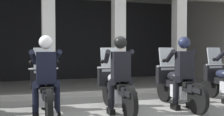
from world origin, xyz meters
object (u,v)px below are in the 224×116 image
Objects in this scene: motorcycle_right at (177,85)px; police_officer_center at (120,68)px; police_officer_right at (184,66)px; police_officer_left at (46,69)px; motorcycle_center at (116,87)px; motorcycle_left at (45,90)px.

police_officer_center is at bearing -167.43° from motorcycle_right.
motorcycle_right is at bearing 91.84° from police_officer_right.
motorcycle_right is at bearing -2.51° from police_officer_left.
motorcycle_right is (1.47, -0.01, 0.00)m from motorcycle_center.
motorcycle_center and motorcycle_right have the same top height.
motorcycle_right is (2.93, 0.19, -0.44)m from police_officer_left.
motorcycle_right is at bearing 0.12° from motorcycle_center.
motorcycle_right is 1.29× the size of police_officer_right.
motorcycle_center is 1.00× the size of motorcycle_right.
police_officer_left is 1.47m from police_officer_center.
police_officer_center is (1.47, -0.08, 0.00)m from police_officer_left.
motorcycle_right is at bearing -8.04° from motorcycle_left.
police_officer_center is 1.56m from motorcycle_right.
police_officer_left is 2.93m from police_officer_right.
motorcycle_left is 1.57m from police_officer_center.
police_officer_left is at bearing 177.43° from police_officer_center.
police_officer_center reaches higher than motorcycle_right.
police_officer_left is 0.78× the size of motorcycle_center.
motorcycle_left is 1.00× the size of motorcycle_center.
motorcycle_left is at bearing -179.73° from motorcycle_right.
motorcycle_right is 0.52m from police_officer_right.
police_officer_left is 1.00× the size of police_officer_right.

